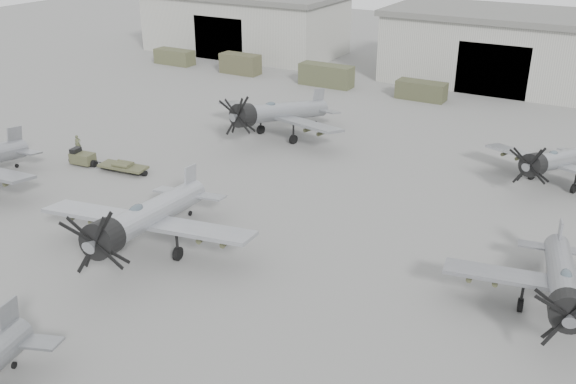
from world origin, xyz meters
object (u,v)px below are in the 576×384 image
object	(u,v)px
aircraft_mid_2	(563,283)
tug_trailer	(98,161)
ground_crew	(78,144)
aircraft_mid_1	(143,219)
aircraft_far_0	(275,113)
aircraft_far_1	(555,161)

from	to	relation	value
aircraft_mid_2	tug_trailer	world-z (taller)	aircraft_mid_2
ground_crew	aircraft_mid_1	bearing A→B (deg)	-100.50
aircraft_far_0	aircraft_mid_1	bearing A→B (deg)	-67.30
aircraft_mid_2	aircraft_far_1	bearing A→B (deg)	89.56
aircraft_far_0	ground_crew	distance (m)	17.99
aircraft_mid_1	aircraft_far_1	bearing A→B (deg)	39.24
ground_crew	aircraft_mid_2	bearing A→B (deg)	-75.93
aircraft_far_1	tug_trailer	world-z (taller)	aircraft_far_1
aircraft_mid_1	aircraft_far_0	xyz separation A→B (m)	(-4.24, 22.93, -0.02)
aircraft_mid_2	tug_trailer	bearing A→B (deg)	163.87
aircraft_far_1	ground_crew	world-z (taller)	aircraft_far_1
aircraft_mid_1	tug_trailer	size ratio (longest dim) A/B	1.94
aircraft_mid_1	aircraft_mid_2	size ratio (longest dim) A/B	1.15
aircraft_far_0	aircraft_far_1	size ratio (longest dim) A/B	1.22
aircraft_mid_2	ground_crew	xyz separation A→B (m)	(-41.26, 5.54, -1.46)
tug_trailer	aircraft_far_1	bearing A→B (deg)	17.09
aircraft_mid_2	aircraft_far_1	xyz separation A→B (m)	(-3.27, 18.44, -0.12)
aircraft_mid_1	aircraft_mid_2	bearing A→B (deg)	2.78
tug_trailer	ground_crew	world-z (taller)	ground_crew
aircraft_mid_1	tug_trailer	distance (m)	16.49
aircraft_mid_2	aircraft_far_0	world-z (taller)	aircraft_far_0
aircraft_mid_1	ground_crew	xyz separation A→B (m)	(-17.75, 11.19, -1.79)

